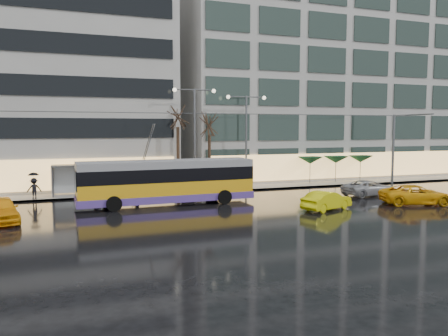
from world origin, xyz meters
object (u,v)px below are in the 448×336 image
trolleybus (167,183)px  taxi_a (0,210)px  street_lamp_near (195,124)px  bus_shelter (74,173)px

trolleybus → taxi_a: 11.09m
trolleybus → street_lamp_near: 8.73m
trolleybus → taxi_a: bearing=-165.6°
trolleybus → bus_shelter: trolleybus is taller
taxi_a → street_lamp_near: bearing=19.6°
bus_shelter → taxi_a: (-4.27, -9.07, -1.18)m
street_lamp_near → trolleybus: bearing=-121.4°
bus_shelter → street_lamp_near: 11.14m
bus_shelter → taxi_a: bus_shelter is taller
bus_shelter → taxi_a: size_ratio=0.92×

